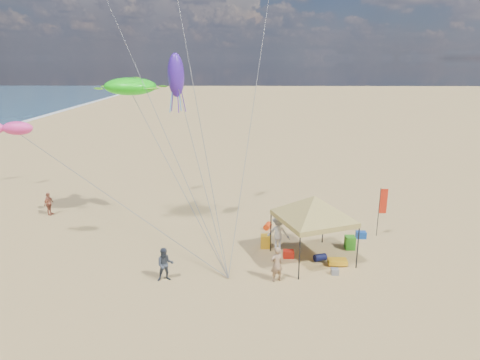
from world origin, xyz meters
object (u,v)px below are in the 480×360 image
Objects in this scene: chair_yellow at (265,241)px; person_near_c at (278,233)px; canopy_tent at (315,198)px; person_near_a at (277,264)px; feather_flag at (382,204)px; beach_cart at (337,262)px; cooler_red at (288,254)px; chair_green at (350,243)px; person_near_b at (165,265)px; person_far_a at (49,204)px; cooler_blue at (361,235)px.

chair_yellow is 0.91m from person_near_c.
person_near_a is (-1.92, -2.16, -2.39)m from canopy_tent.
canopy_tent is 3.89m from chair_yellow.
canopy_tent is 3.75m from person_near_a.
feather_flag is 3.17× the size of beach_cart.
feather_flag is 6.33m from cooler_red.
person_near_b is (-9.13, -3.42, 0.44)m from chair_green.
person_far_a is at bearing 123.72° from person_near_b.
cooler_blue is 0.36× the size of person_far_a.
chair_green is 0.42× the size of person_near_a.
cooler_red is (-1.14, 0.17, -3.04)m from canopy_tent.
chair_yellow reaches higher than cooler_red.
beach_cart is 3.36m from person_near_c.
canopy_tent is 7.67m from person_near_b.
person_far_a is (-20.23, 3.06, -1.17)m from feather_flag.
person_far_a is at bearing 161.19° from chair_yellow.
person_near_b reaches higher than cooler_red.
person_near_a is 3.30m from person_near_c.
person_near_c is 15.15m from person_far_a.
person_far_a is (-18.14, 4.76, 0.40)m from chair_green.
cooler_blue is at bearing -148.82° from person_near_c.
person_near_c reaches higher than chair_yellow.
cooler_red is 1.00× the size of cooler_blue.
feather_flag reaches higher than cooler_blue.
chair_yellow is 3.95m from beach_cart.
chair_yellow is 5.87m from person_near_b.
feather_flag is at bearing -149.23° from person_near_c.
person_near_b is 1.05× the size of person_far_a.
person_near_a is (-5.08, -4.79, 0.65)m from cooler_blue.
person_near_b is (-10.10, -4.81, 0.60)m from cooler_blue.
canopy_tent is 6.53× the size of beach_cart.
person_near_a is at bearing -140.56° from feather_flag.
canopy_tent reaches higher than beach_cart.
cooler_red is 0.32× the size of person_near_a.
chair_green is 4.46m from chair_yellow.
cooler_blue is at bearing 55.23° from chair_green.
person_near_a is at bearing -13.87° from person_near_b.
person_near_b is at bearing -123.09° from person_far_a.
canopy_tent reaches higher than cooler_red.
chair_green is (-2.08, -1.70, -1.57)m from feather_flag.
chair_yellow is (-1.12, 1.16, 0.16)m from cooler_red.
person_near_c is (-5.88, -1.82, -0.98)m from feather_flag.
chair_yellow is at bearing 150.04° from beach_cart.
chair_yellow is at bearing 22.86° from person_near_b.
canopy_tent is 3.92× the size of person_far_a.
person_far_a reaches higher than cooler_red.
chair_yellow is at bearing 149.47° from canopy_tent.
person_far_a is at bearing 158.81° from beach_cart.
person_near_c is at bearing 115.77° from cooler_red.
chair_green is 5.36m from person_near_a.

